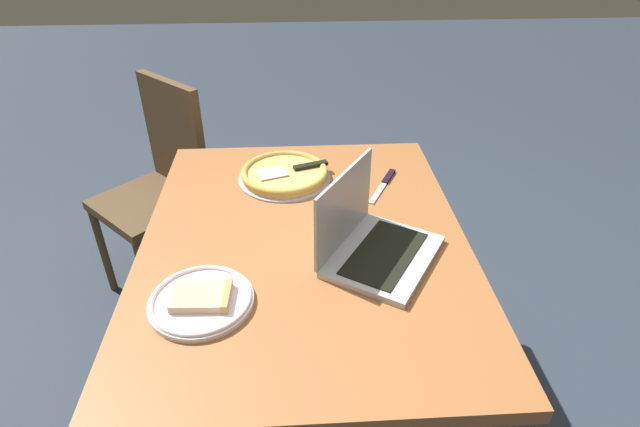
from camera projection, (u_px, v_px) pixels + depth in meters
The scene contains 7 objects.
ground_plane at pixel (308, 406), 1.84m from camera, with size 12.00×12.00×0.00m, color #2C3644.
dining_table at pixel (305, 256), 1.46m from camera, with size 1.17×0.91×0.77m.
laptop at pixel (371, 240), 1.33m from camera, with size 0.39×0.37×0.23m.
pizza_plate at pixel (202, 300), 1.19m from camera, with size 0.25×0.25×0.04m.
pizza_tray at pixel (285, 174), 1.69m from camera, with size 0.31×0.31×0.04m.
table_knife at pixel (385, 183), 1.67m from camera, with size 0.21×0.12×0.01m.
chair_near at pixel (161, 181), 2.14m from camera, with size 0.55×0.55×0.96m.
Camera 1 is at (1.15, -0.02, 1.61)m, focal length 28.30 mm.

